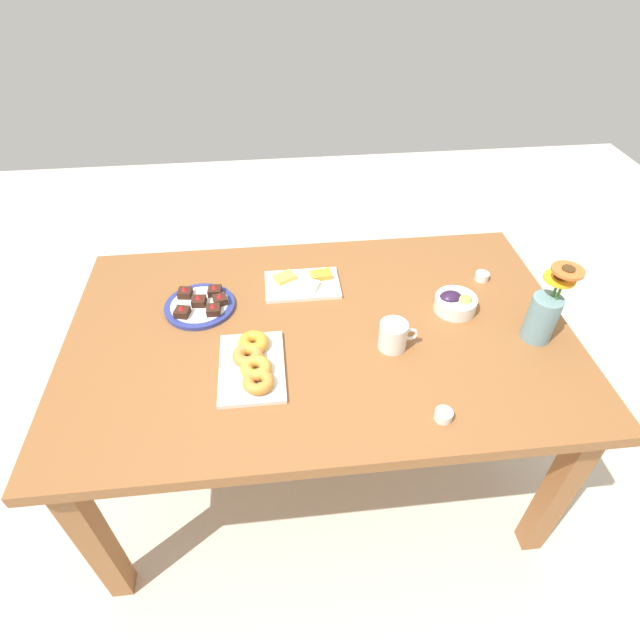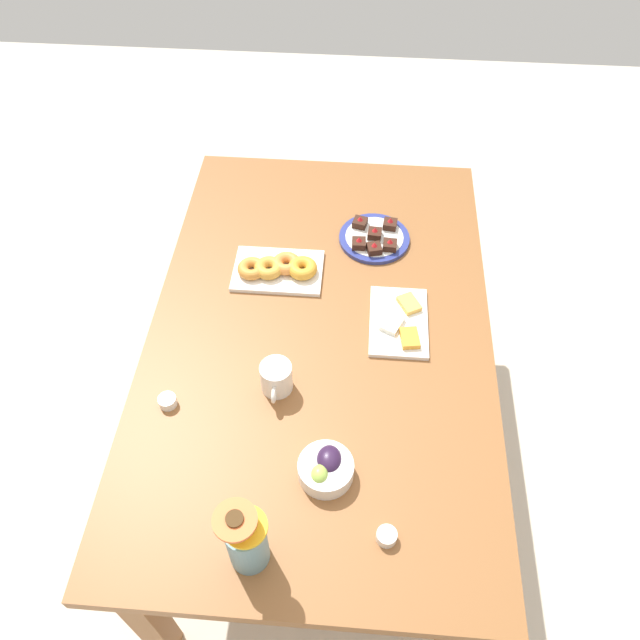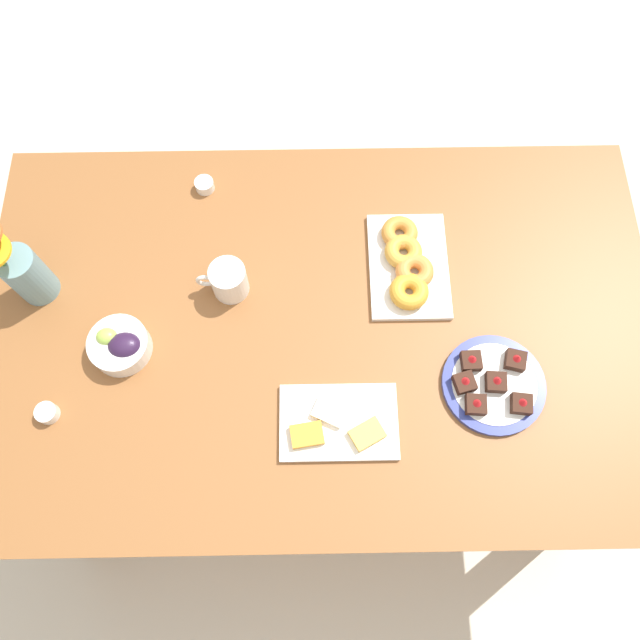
# 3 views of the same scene
# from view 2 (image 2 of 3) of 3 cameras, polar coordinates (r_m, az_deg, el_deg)

# --- Properties ---
(ground_plane) EXTENTS (6.00, 6.00, 0.00)m
(ground_plane) POSITION_cam_2_polar(r_m,az_deg,el_deg) (2.45, -0.00, -11.61)
(ground_plane) COLOR beige
(dining_table) EXTENTS (1.60, 1.00, 0.74)m
(dining_table) POSITION_cam_2_polar(r_m,az_deg,el_deg) (1.89, -0.00, -2.40)
(dining_table) COLOR brown
(dining_table) RESTS_ON ground_plane
(coffee_mug) EXTENTS (0.12, 0.09, 0.09)m
(coffee_mug) POSITION_cam_2_polar(r_m,az_deg,el_deg) (1.67, -4.02, -5.27)
(coffee_mug) COLOR white
(coffee_mug) RESTS_ON dining_table
(grape_bowl) EXTENTS (0.14, 0.14, 0.07)m
(grape_bowl) POSITION_cam_2_polar(r_m,az_deg,el_deg) (1.56, 0.55, -13.39)
(grape_bowl) COLOR white
(grape_bowl) RESTS_ON dining_table
(cheese_platter) EXTENTS (0.26, 0.17, 0.03)m
(cheese_platter) POSITION_cam_2_polar(r_m,az_deg,el_deg) (1.84, 7.30, -0.17)
(cheese_platter) COLOR white
(cheese_platter) RESTS_ON dining_table
(croissant_platter) EXTENTS (0.19, 0.28, 0.05)m
(croissant_platter) POSITION_cam_2_polar(r_m,az_deg,el_deg) (1.96, -3.83, 4.72)
(croissant_platter) COLOR white
(croissant_platter) RESTS_ON dining_table
(jam_cup_honey) EXTENTS (0.05, 0.05, 0.03)m
(jam_cup_honey) POSITION_cam_2_polar(r_m,az_deg,el_deg) (1.52, 6.11, -19.04)
(jam_cup_honey) COLOR white
(jam_cup_honey) RESTS_ON dining_table
(jam_cup_berry) EXTENTS (0.05, 0.05, 0.03)m
(jam_cup_berry) POSITION_cam_2_polar(r_m,az_deg,el_deg) (1.71, -13.77, -7.20)
(jam_cup_berry) COLOR white
(jam_cup_berry) RESTS_ON dining_table
(dessert_plate) EXTENTS (0.23, 0.23, 0.05)m
(dessert_plate) POSITION_cam_2_polar(r_m,az_deg,el_deg) (2.08, 4.99, 7.50)
(dessert_plate) COLOR navy
(dessert_plate) RESTS_ON dining_table
(flower_vase) EXTENTS (0.11, 0.11, 0.27)m
(flower_vase) POSITION_cam_2_polar(r_m,az_deg,el_deg) (1.43, -6.73, -19.45)
(flower_vase) COLOR #6B939E
(flower_vase) RESTS_ON dining_table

